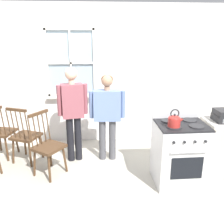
% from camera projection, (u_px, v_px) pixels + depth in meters
% --- Properties ---
extents(ground_plane, '(16.00, 16.00, 0.00)m').
position_uv_depth(ground_plane, '(90.00, 174.00, 3.98)').
color(ground_plane, '#B2AD9E').
extents(wall_back, '(6.40, 0.16, 2.70)m').
position_uv_depth(wall_back, '(89.00, 77.00, 4.91)').
color(wall_back, white).
rests_on(wall_back, ground_plane).
extents(chair_by_window, '(0.54, 0.53, 1.01)m').
position_uv_depth(chair_by_window, '(25.00, 137.00, 4.27)').
color(chair_by_window, '#4C331E').
rests_on(chair_by_window, ground_plane).
extents(chair_near_wall, '(0.51, 0.49, 1.01)m').
position_uv_depth(chair_near_wall, '(1.00, 133.00, 4.45)').
color(chair_near_wall, '#4C331E').
rests_on(chair_near_wall, ground_plane).
extents(chair_near_stove, '(0.57, 0.58, 1.01)m').
position_uv_depth(chair_near_stove, '(48.00, 147.00, 3.88)').
color(chair_near_stove, '#4C331E').
rests_on(chair_near_stove, ground_plane).
extents(person_elderly_left, '(0.52, 0.27, 1.64)m').
position_uv_depth(person_elderly_left, '(73.00, 106.00, 4.17)').
color(person_elderly_left, black).
rests_on(person_elderly_left, ground_plane).
extents(person_teen_center, '(0.61, 0.24, 1.51)m').
position_uv_depth(person_teen_center, '(107.00, 110.00, 4.22)').
color(person_teen_center, '#4C4C51').
rests_on(person_teen_center, ground_plane).
extents(stove, '(0.71, 0.68, 1.08)m').
position_uv_depth(stove, '(179.00, 152.00, 3.68)').
color(stove, silver).
rests_on(stove, ground_plane).
extents(kettle, '(0.21, 0.17, 0.25)m').
position_uv_depth(kettle, '(174.00, 121.00, 3.38)').
color(kettle, red).
rests_on(kettle, stove).
extents(potted_plant, '(0.12, 0.12, 0.23)m').
position_uv_depth(potted_plant, '(77.00, 93.00, 4.90)').
color(potted_plant, beige).
rests_on(potted_plant, wall_back).
extents(side_counter, '(0.55, 0.50, 0.90)m').
position_uv_depth(side_counter, '(221.00, 148.00, 3.88)').
color(side_counter, beige).
rests_on(side_counter, ground_plane).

